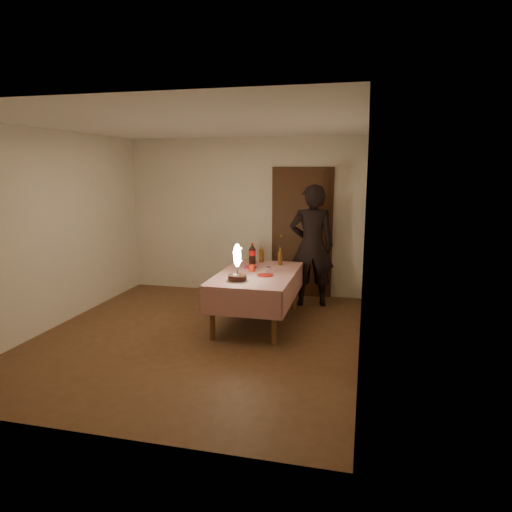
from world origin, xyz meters
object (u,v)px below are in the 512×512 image
Objects in this scene: birthday_cake at (237,270)px; clear_cup at (268,270)px; red_cup at (252,268)px; cola_bottle at (252,254)px; red_plate at (265,275)px; amber_bottle_right at (280,257)px; dining_table at (257,280)px; amber_bottle_left at (261,254)px; photographer at (312,246)px.

clear_cup is at bearing 59.78° from birthday_cake.
cola_bottle reaches higher than red_cup.
amber_bottle_right is (0.07, 0.70, 0.11)m from red_plate.
red_plate reaches higher than dining_table.
dining_table is at bearing -178.49° from clear_cup.
amber_bottle_left is (0.03, 1.24, -0.02)m from birthday_cake.
red_cup is 0.60m from amber_bottle_right.
dining_table is 6.75× the size of amber_bottle_right.
photographer is at bearing 59.24° from dining_table.
red_cup is (0.05, 0.55, -0.09)m from birthday_cake.
red_plate is 0.86× the size of amber_bottle_right.
photographer is at bearing 63.93° from birthday_cake.
photographer is at bearing 22.18° from amber_bottle_left.
dining_table is 0.21m from clear_cup.
cola_bottle reaches higher than red_plate.
clear_cup reaches higher than dining_table.
amber_bottle_right is at bearing -27.35° from amber_bottle_left.
birthday_cake is at bearing -86.19° from cola_bottle.
photographer is (0.72, 0.29, 0.11)m from amber_bottle_left.
birthday_cake is 2.14× the size of red_plate.
birthday_cake is at bearing -126.51° from red_plate.
cola_bottle is (-0.07, 1.06, 0.01)m from birthday_cake.
red_plate is 0.86× the size of amber_bottle_left.
amber_bottle_right is (0.05, 0.57, 0.07)m from clear_cup.
photographer is (0.62, 1.04, 0.33)m from dining_table.
birthday_cake reaches higher than red_cup.
clear_cup is 0.35× the size of amber_bottle_left.
amber_bottle_left is (-0.25, 0.87, 0.11)m from red_plate.
birthday_cake is 0.48m from red_plate.
amber_bottle_right is at bearing 72.27° from birthday_cake.
birthday_cake is 1.85× the size of amber_bottle_right.
amber_bottle_left is (-0.26, 0.74, 0.07)m from clear_cup.
amber_bottle_left is at bearing 91.59° from red_cup.
amber_bottle_left reaches higher than red_cup.
birthday_cake is 0.59m from clear_cup.
cola_bottle is (-0.34, 0.68, 0.15)m from red_plate.
red_plate is at bearing -95.60° from amber_bottle_right.
amber_bottle_left is at bearing 109.72° from clear_cup.
clear_cup is 0.67m from cola_bottle.
photographer reaches higher than dining_table.
photographer is (0.82, 0.48, 0.08)m from cola_bottle.
photographer reaches higher than amber_bottle_left.
red_cup is at bearing 146.80° from dining_table.
dining_table is 3.65× the size of birthday_cake.
clear_cup is (0.16, 0.00, 0.14)m from dining_table.
cola_bottle is 1.25× the size of amber_bottle_right.
red_plate is 0.91m from amber_bottle_left.
cola_bottle reaches higher than dining_table.
red_cup reaches higher than red_plate.
amber_bottle_right is at bearing 2.64° from cola_bottle.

